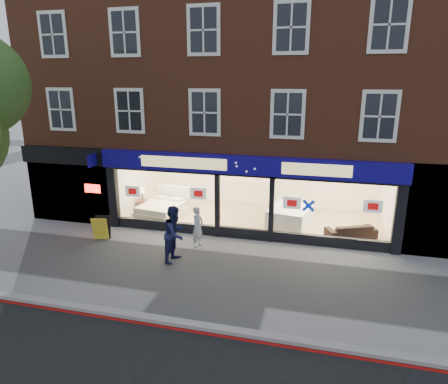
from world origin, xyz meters
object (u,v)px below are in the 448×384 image
at_px(sofa, 351,231).
at_px(a_board, 101,228).
at_px(pedestrian_blue, 175,234).
at_px(mattress_stack, 290,216).
at_px(pedestrian_grey, 198,227).
at_px(display_bed, 163,209).

height_order(sofa, a_board, a_board).
relative_size(sofa, pedestrian_blue, 0.97).
height_order(mattress_stack, pedestrian_grey, pedestrian_grey).
bearing_deg(a_board, pedestrian_blue, -29.23).
bearing_deg(display_bed, a_board, -106.39).
distance_m(a_board, pedestrian_blue, 3.62).
bearing_deg(pedestrian_grey, a_board, 108.97).
bearing_deg(display_bed, pedestrian_blue, -53.21).
bearing_deg(mattress_stack, pedestrian_blue, -129.89).
relative_size(a_board, pedestrian_blue, 0.47).
distance_m(sofa, a_board, 9.59).
distance_m(display_bed, mattress_stack, 5.57).
relative_size(mattress_stack, pedestrian_grey, 1.42).
xyz_separation_m(sofa, a_board, (-9.30, -2.32, 0.09)).
bearing_deg(pedestrian_blue, mattress_stack, -31.17).
relative_size(display_bed, pedestrian_grey, 1.51).
distance_m(mattress_stack, a_board, 7.56).
distance_m(mattress_stack, pedestrian_grey, 4.19).
height_order(mattress_stack, a_board, a_board).
distance_m(a_board, pedestrian_grey, 3.83).
xyz_separation_m(mattress_stack, pedestrian_grey, (-3.08, -2.83, 0.28)).
distance_m(display_bed, pedestrian_grey, 3.60).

